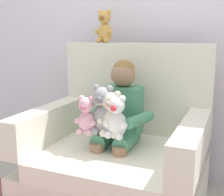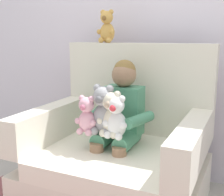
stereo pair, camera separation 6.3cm
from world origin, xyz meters
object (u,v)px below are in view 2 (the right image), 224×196
Objects in this scene: armchair at (120,157)px; plush_pink at (87,116)px; plush_grey at (103,111)px; plush_white at (116,118)px; seated_child at (120,114)px; plush_honey_on_backrest at (107,27)px; plush_cream at (111,115)px.

plush_pink is (-0.17, -0.17, 0.32)m from armchair.
plush_grey is at bearing 2.26° from plush_pink.
plush_white is 0.21m from plush_pink.
seated_child is at bearing 96.13° from plush_white.
plush_grey is at bearing 152.59° from plush_white.
plush_pink is at bearing 172.74° from plush_white.
seated_child reaches higher than plush_pink.
plush_grey reaches higher than plush_pink.
armchair is 0.99m from plush_honey_on_backrest.
plush_cream reaches higher than plush_white.
plush_white is at bearing -11.99° from plush_grey.
plush_cream is 0.17m from plush_pink.
seated_child is 0.16m from plush_grey.
plush_white is 0.05m from plush_cream.
plush_white is at bearing -18.26° from plush_pink.
armchair reaches higher than plush_grey.
plush_honey_on_backrest is (-0.30, 0.50, 0.57)m from plush_white.
plush_cream is 1.18× the size of plush_honey_on_backrest.
plush_honey_on_backrest reaches higher than seated_child.
plush_pink is 0.77m from plush_honey_on_backrest.
plush_pink is at bearing -134.47° from armchair.
plush_cream is at bearing -7.22° from plush_grey.
plush_cream is 0.07m from plush_grey.
plush_honey_on_backrest is at bearing 97.17° from plush_cream.
plush_grey is (-0.05, -0.15, 0.05)m from seated_child.
armchair is 0.38m from plush_grey.
armchair reaches higher than plush_cream.
plush_pink is at bearing -151.32° from plush_grey.
plush_pink is 0.11m from plush_grey.
plush_white is at bearing -75.97° from armchair.
plush_white is 0.11m from plush_grey.
plush_grey reaches higher than plush_cream.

